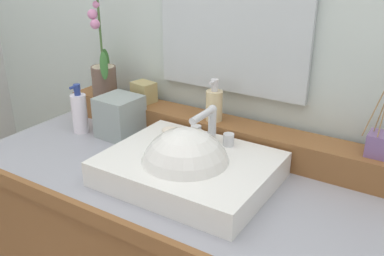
{
  "coord_description": "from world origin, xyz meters",
  "views": [
    {
      "loc": [
        0.57,
        -0.91,
        1.46
      ],
      "look_at": [
        0.0,
        -0.01,
        1.01
      ],
      "focal_mm": 40.2,
      "sensor_mm": 36.0,
      "label": 1
    }
  ],
  "objects": [
    {
      "name": "back_ledge",
      "position": [
        0.0,
        0.22,
        0.9
      ],
      "size": [
        1.28,
        0.11,
        0.09
      ],
      "primitive_type": "cube",
      "color": "brown",
      "rests_on": "vanity_cabinet"
    },
    {
      "name": "sink_basin",
      "position": [
        0.01,
        -0.04,
        0.89
      ],
      "size": [
        0.45,
        0.36,
        0.28
      ],
      "color": "white",
      "rests_on": "vanity_cabinet"
    },
    {
      "name": "soap_bar",
      "position": [
        -0.12,
        0.07,
        0.94
      ],
      "size": [
        0.07,
        0.04,
        0.02
      ],
      "primitive_type": "ellipsoid",
      "color": "beige",
      "rests_on": "sink_basin"
    },
    {
      "name": "potted_plant",
      "position": [
        -0.51,
        0.19,
        1.04
      ],
      "size": [
        0.1,
        0.11,
        0.4
      ],
      "color": "brown",
      "rests_on": "back_ledge"
    },
    {
      "name": "soap_dispenser",
      "position": [
        -0.05,
        0.2,
        1.0
      ],
      "size": [
        0.05,
        0.06,
        0.14
      ],
      "color": "beige",
      "rests_on": "back_ledge"
    },
    {
      "name": "reed_diffuser",
      "position": [
        0.45,
        0.22,
        0.98
      ],
      "size": [
        0.1,
        0.1,
        0.24
      ],
      "color": "slate",
      "rests_on": "back_ledge"
    },
    {
      "name": "trinket_box",
      "position": [
        -0.35,
        0.22,
        0.98
      ],
      "size": [
        0.09,
        0.07,
        0.07
      ],
      "primitive_type": "cube",
      "rotation": [
        0.0,
        0.0,
        -0.17
      ],
      "color": "tan",
      "rests_on": "back_ledge"
    },
    {
      "name": "lotion_bottle",
      "position": [
        -0.49,
        0.05,
        0.93
      ],
      "size": [
        0.05,
        0.06,
        0.17
      ],
      "color": "white",
      "rests_on": "vanity_cabinet"
    },
    {
      "name": "tissue_box",
      "position": [
        -0.36,
        0.1,
        0.93
      ],
      "size": [
        0.14,
        0.14,
        0.14
      ],
      "primitive_type": "cube",
      "rotation": [
        0.0,
        0.0,
        -0.05
      ],
      "color": "#8E9A98",
      "rests_on": "vanity_cabinet"
    }
  ]
}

